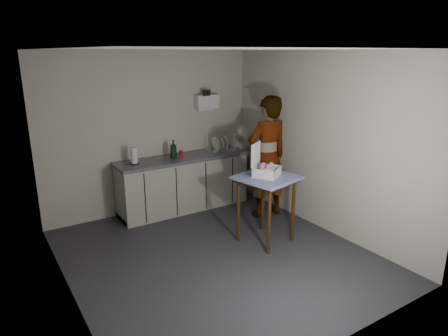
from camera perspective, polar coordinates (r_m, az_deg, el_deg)
ground at (r=5.37m, az=-1.09°, el=-12.33°), size 4.00×4.00×0.00m
wall_back at (r=6.62m, az=-10.27°, el=4.94°), size 3.60×0.02×2.60m
wall_right at (r=5.99m, az=13.59°, el=3.56°), size 0.02×4.00×2.60m
wall_left at (r=4.27m, az=-22.10°, el=-2.30°), size 0.02×4.00×2.60m
ceiling at (r=4.72m, az=-1.27°, el=16.54°), size 3.60×4.00×0.01m
kitchen_counter at (r=6.75m, az=-5.81°, el=-2.35°), size 2.24×0.62×0.91m
wall_shelf at (r=6.93m, az=-2.50°, el=9.42°), size 0.42×0.18×0.37m
side_table at (r=5.47m, az=6.10°, el=-2.43°), size 0.88×0.88×0.95m
standing_man at (r=6.33m, az=6.20°, el=1.54°), size 0.73×0.49×1.94m
soap_bottle at (r=6.49m, az=-7.24°, el=2.66°), size 0.12×0.12×0.30m
soda_can at (r=6.55m, az=-6.16°, el=2.03°), size 0.06×0.06×0.12m
dark_bottle at (r=6.48m, az=-7.41°, el=2.24°), size 0.06×0.06×0.21m
paper_towel at (r=6.27m, az=-12.70°, el=1.66°), size 0.15×0.15×0.26m
dish_rack at (r=6.97m, az=-0.49°, el=3.05°), size 0.43×0.32×0.30m
bakery_box at (r=5.43m, az=5.94°, el=-0.13°), size 0.45×0.45×0.45m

